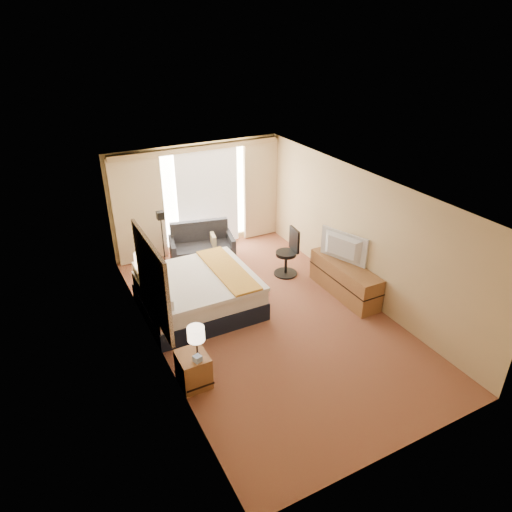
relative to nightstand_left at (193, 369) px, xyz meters
name	(u,v)px	position (x,y,z in m)	size (l,w,h in m)	color
floor	(266,317)	(1.87, 1.05, -0.28)	(4.20, 7.00, 0.02)	maroon
ceiling	(268,188)	(1.87, 1.05, 2.33)	(4.20, 7.00, 0.02)	white
wall_back	(197,197)	(1.87, 4.55, 1.02)	(4.20, 0.02, 2.60)	tan
wall_front	(408,378)	(1.87, -2.45, 1.02)	(4.20, 0.02, 2.60)	tan
wall_left	(153,285)	(-0.23, 1.05, 1.02)	(0.02, 7.00, 2.60)	tan
wall_right	(360,235)	(3.97, 1.05, 1.02)	(0.02, 7.00, 2.60)	tan
headboard	(152,280)	(-0.19, 1.25, 1.01)	(0.06, 1.85, 1.50)	black
nightstand_left	(193,369)	(0.00, 0.00, 0.00)	(0.45, 0.52, 0.55)	olive
nightstand_right	(149,293)	(0.00, 2.50, 0.00)	(0.45, 0.52, 0.55)	olive
media_dresser	(345,279)	(3.70, 1.05, 0.07)	(0.50, 1.80, 0.70)	olive
window	(207,195)	(2.12, 4.52, 1.04)	(2.30, 0.02, 2.30)	white
curtains	(199,195)	(1.87, 4.44, 1.13)	(4.12, 0.19, 2.56)	beige
bed	(198,293)	(0.81, 1.90, 0.10)	(2.13, 1.95, 1.03)	black
loveseat	(202,249)	(1.64, 3.79, 0.03)	(1.60, 1.07, 0.91)	#57191A
floor_lamp	(162,232)	(0.61, 3.35, 0.85)	(0.20, 0.20, 1.59)	black
desk_chair	(288,254)	(3.11, 2.32, 0.21)	(0.53, 0.53, 1.08)	black
lamp_left	(196,334)	(0.06, -0.07, 0.70)	(0.26, 0.26, 0.55)	black
lamp_right	(142,260)	(-0.05, 2.48, 0.76)	(0.30, 0.30, 0.63)	black
tissue_box	(197,359)	(0.02, -0.16, 0.33)	(0.11, 0.11, 0.10)	#8AA5D6
telephone	(152,277)	(0.12, 2.57, 0.31)	(0.18, 0.14, 0.07)	black
television	(341,248)	(3.65, 1.20, 0.73)	(1.08, 0.14, 0.62)	black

